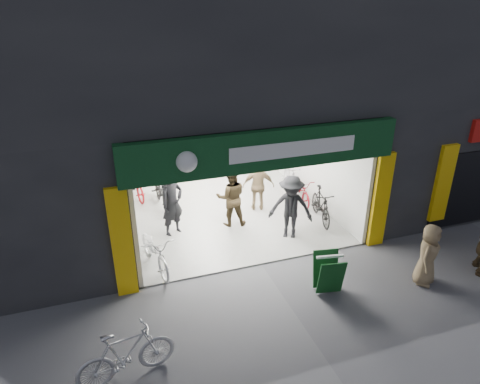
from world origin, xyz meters
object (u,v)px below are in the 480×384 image
bike_right_front (321,205)px  parked_bike (126,354)px  bike_left_front (155,251)px  pedestrian_near (428,255)px  sandwich_board (328,272)px

bike_right_front → parked_bike: parked_bike is taller
bike_left_front → parked_bike: parked_bike is taller
pedestrian_near → bike_left_front: bearing=118.2°
pedestrian_near → sandwich_board: bearing=131.3°
bike_left_front → bike_right_front: (5.00, 0.88, 0.01)m
bike_left_front → sandwich_board: bearing=-41.9°
parked_bike → pedestrian_near: pedestrian_near is taller
parked_bike → sandwich_board: parked_bike is taller
parked_bike → sandwich_board: (4.50, 1.02, -0.02)m
bike_left_front → pedestrian_near: size_ratio=1.25×
bike_right_front → sandwich_board: size_ratio=1.87×
pedestrian_near → sandwich_board: 2.33m
bike_right_front → parked_bike: size_ratio=0.98×
bike_left_front → bike_right_front: bearing=-0.4°
sandwich_board → bike_left_front: bearing=158.8°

